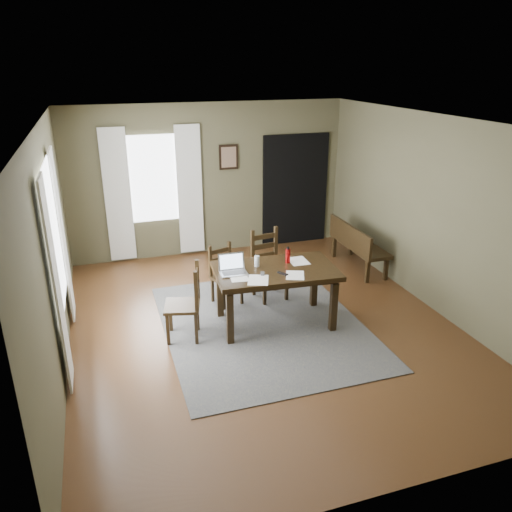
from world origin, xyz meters
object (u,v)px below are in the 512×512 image
object	(u,v)px
laptop	(233,268)
dining_table	(275,276)
chair_back_right	(269,265)
water_bottle	(288,255)
chair_back_left	(225,275)
bench	(356,242)
chair_end	(186,304)

from	to	relation	value
laptop	dining_table	bearing A→B (deg)	-4.56
chair_back_right	water_bottle	world-z (taller)	chair_back_right
dining_table	water_bottle	bearing A→B (deg)	37.32
chair_back_left	laptop	xyz separation A→B (m)	(-0.09, -0.76, 0.44)
chair_back_right	laptop	distance (m)	1.12
bench	chair_back_left	bearing A→B (deg)	103.14
chair_back_left	laptop	size ratio (longest dim) A/B	2.48
dining_table	water_bottle	xyz separation A→B (m)	(0.23, 0.15, 0.20)
chair_end	laptop	bearing A→B (deg)	111.62
chair_end	chair_back_left	world-z (taller)	chair_end
dining_table	water_bottle	world-z (taller)	water_bottle
chair_end	laptop	size ratio (longest dim) A/B	2.83
dining_table	chair_back_right	size ratio (longest dim) A/B	1.60
dining_table	chair_end	world-z (taller)	chair_end
chair_back_left	chair_back_right	world-z (taller)	chair_back_right
chair_end	bench	distance (m)	3.47
dining_table	bench	distance (m)	2.43
bench	dining_table	bearing A→B (deg)	125.31
dining_table	chair_back_right	xyz separation A→B (m)	(0.19, 0.81, -0.20)
water_bottle	chair_end	bearing A→B (deg)	-173.45
chair_back_left	laptop	distance (m)	0.88
chair_end	chair_back_right	bearing A→B (deg)	135.05
chair_end	chair_back_left	xyz separation A→B (m)	(0.72, 0.84, -0.06)
bench	laptop	world-z (taller)	laptop
dining_table	bench	xyz separation A→B (m)	(1.97, 1.40, -0.24)
dining_table	bench	bearing A→B (deg)	39.52
chair_end	chair_back_left	distance (m)	1.11
chair_back_left	chair_end	bearing A→B (deg)	-148.25
dining_table	chair_back_right	bearing A→B (deg)	81.10
dining_table	chair_back_left	xyz separation A→B (m)	(-0.48, 0.83, -0.28)
chair_end	dining_table	bearing A→B (deg)	104.99
bench	water_bottle	world-z (taller)	water_bottle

